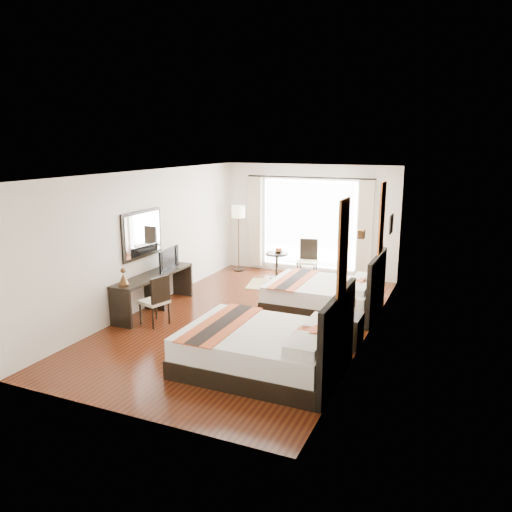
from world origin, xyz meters
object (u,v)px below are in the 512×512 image
at_px(floor_lamp, 238,216).
at_px(nightstand, 347,330).
at_px(side_table, 277,266).
at_px(console_desk, 154,292).
at_px(window_chair, 307,268).
at_px(vase, 347,318).
at_px(fruit_bowl, 278,252).
at_px(bed_near, 266,348).
at_px(bed_far, 326,295).
at_px(television, 165,259).
at_px(table_lamp, 349,303).
at_px(desk_chair, 155,310).

bearing_deg(floor_lamp, nightstand, -44.88).
relative_size(floor_lamp, side_table, 2.65).
bearing_deg(console_desk, window_chair, 56.91).
relative_size(vase, fruit_bowl, 0.63).
relative_size(bed_near, window_chair, 2.32).
bearing_deg(bed_far, floor_lamp, 144.21).
bearing_deg(side_table, television, -116.41).
height_order(table_lamp, console_desk, table_lamp).
relative_size(television, desk_chair, 0.83).
distance_m(bed_far, nightstand, 1.83).
relative_size(console_desk, side_table, 3.37).
xyz_separation_m(console_desk, television, (0.02, 0.42, 0.60)).
relative_size(nightstand, floor_lamp, 0.33).
distance_m(table_lamp, floor_lamp, 5.39).
relative_size(vase, side_table, 0.21).
bearing_deg(bed_far, console_desk, -156.75).
xyz_separation_m(television, window_chair, (2.15, 2.92, -0.67)).
bearing_deg(nightstand, side_table, 126.87).
bearing_deg(bed_far, nightstand, -63.45).
distance_m(nightstand, console_desk, 4.03).
bearing_deg(window_chair, floor_lamp, -104.21).
bearing_deg(television, bed_near, -128.96).
bearing_deg(side_table, vase, -54.26).
xyz_separation_m(bed_far, side_table, (-1.79, 1.84, 0.01)).
height_order(bed_near, nightstand, bed_near).
bearing_deg(window_chair, table_lamp, 19.23).
distance_m(desk_chair, floor_lamp, 4.39).
xyz_separation_m(table_lamp, fruit_bowl, (-2.59, 3.46, -0.05)).
bearing_deg(side_table, bed_near, -70.56).
bearing_deg(television, console_desk, 171.62).
relative_size(bed_far, vase, 15.67).
height_order(bed_near, table_lamp, bed_near).
distance_m(television, desk_chair, 1.39).
xyz_separation_m(nightstand, vase, (0.04, -0.20, 0.30)).
relative_size(nightstand, fruit_bowl, 2.56).
distance_m(table_lamp, television, 4.06).
distance_m(vase, desk_chair, 3.58).
height_order(bed_far, nightstand, bed_far).
height_order(nightstand, fruit_bowl, fruit_bowl).
distance_m(floor_lamp, window_chair, 2.28).
xyz_separation_m(nightstand, television, (-4.00, 0.67, 0.71)).
relative_size(table_lamp, television, 0.43).
bearing_deg(vase, bed_far, 114.97).
bearing_deg(window_chair, desk_chair, -31.06).
xyz_separation_m(bed_near, floor_lamp, (-2.91, 5.15, 1.12)).
height_order(table_lamp, side_table, table_lamp).
xyz_separation_m(bed_far, table_lamp, (0.82, -1.58, 0.41)).
distance_m(bed_near, table_lamp, 1.73).
xyz_separation_m(bed_near, window_chair, (-0.95, 4.96, -0.03)).
distance_m(console_desk, desk_chair, 0.86).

